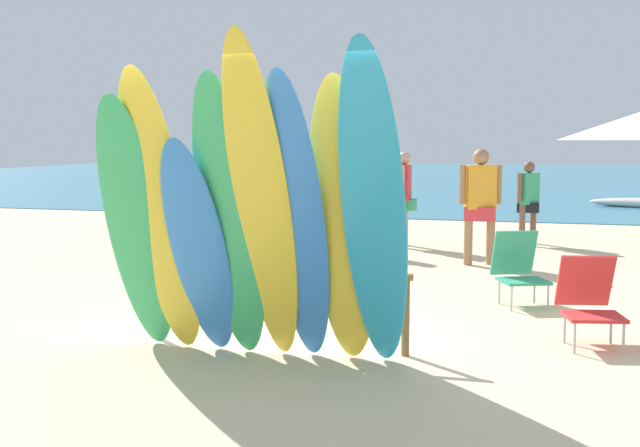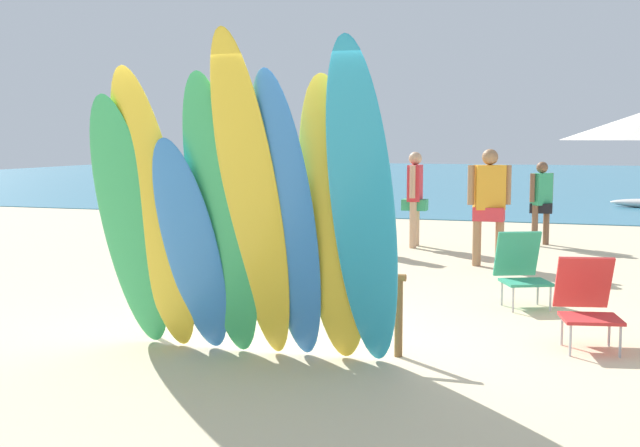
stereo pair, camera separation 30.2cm
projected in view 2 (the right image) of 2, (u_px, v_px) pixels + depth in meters
name	position (u px, v px, depth m)	size (l,w,h in m)	color
ground	(468.00, 212.00, 20.61)	(60.00, 60.00, 0.00)	beige
ocean_water	(517.00, 179.00, 37.38)	(60.00, 40.00, 0.02)	teal
surfboard_rack	(270.00, 286.00, 7.29)	(2.51, 0.07, 0.73)	brown
surfboard_green_0	(131.00, 226.00, 6.96)	(0.54, 0.08, 2.39)	#38B266
surfboard_yellow_1	(155.00, 215.00, 6.84)	(0.57, 0.08, 2.59)	yellow
surfboard_blue_2	(191.00, 249.00, 6.79)	(0.52, 0.08, 2.05)	#337AD1
surfboard_green_3	(222.00, 222.00, 6.62)	(0.52, 0.06, 2.55)	#38B266
surfboard_yellow_4	(252.00, 205.00, 6.45)	(0.48, 0.08, 2.89)	yellow
surfboard_blue_5	(287.00, 223.00, 6.48)	(0.48, 0.08, 2.57)	#337AD1
surfboard_yellow_6	(334.00, 225.00, 6.46)	(0.55, 0.07, 2.48)	yellow
surfboard_teal_7	(363.00, 212.00, 6.23)	(0.51, 0.07, 2.81)	#289EC6
beachgoer_by_water	(415.00, 192.00, 13.93)	(0.43, 0.63, 1.65)	tan
beachgoer_strolling	(541.00, 197.00, 14.15)	(0.38, 0.46, 1.48)	brown
beachgoer_near_rack	(357.00, 197.00, 13.36)	(0.59, 0.27, 1.59)	brown
beachgoer_photographing	(489.00, 199.00, 11.86)	(0.61, 0.38, 1.73)	#9E704C
beach_chair_red	(521.00, 268.00, 9.07)	(0.71, 0.78, 0.84)	#B7B7BC
beach_chair_blue	(587.00, 300.00, 7.29)	(0.63, 0.79, 0.81)	#B7B7BC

